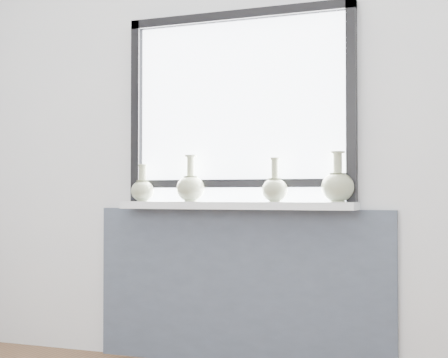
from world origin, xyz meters
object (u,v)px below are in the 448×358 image
(vase_c, at_px, (275,188))
(vase_d, at_px, (338,185))
(vase_b, at_px, (190,187))
(vase_a, at_px, (143,189))
(windowsill, at_px, (235,205))

(vase_c, height_order, vase_d, vase_d)
(vase_b, height_order, vase_d, vase_d)
(vase_a, bearing_deg, windowsill, 1.50)
(windowsill, bearing_deg, vase_c, -3.98)
(windowsill, distance_m, vase_b, 0.28)
(windowsill, xyz_separation_m, vase_b, (-0.26, -0.00, 0.10))
(vase_b, xyz_separation_m, vase_d, (0.82, 0.01, 0.00))
(vase_a, bearing_deg, vase_b, 2.63)
(vase_a, height_order, vase_c, vase_c)
(vase_c, bearing_deg, vase_d, 4.11)
(vase_d, bearing_deg, vase_b, -179.39)
(vase_a, distance_m, vase_b, 0.29)
(vase_b, relative_size, vase_c, 1.11)
(windowsill, height_order, vase_d, vase_d)
(vase_c, bearing_deg, vase_a, 179.89)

